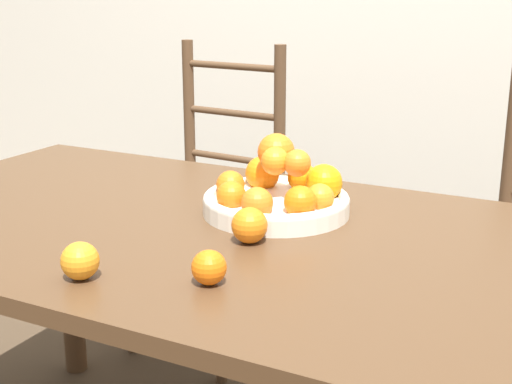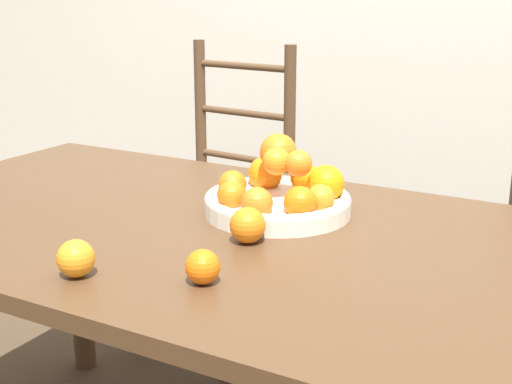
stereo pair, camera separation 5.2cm
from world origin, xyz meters
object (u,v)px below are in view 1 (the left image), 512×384
(fruit_bowl, at_px, (278,194))
(orange_loose_2, at_px, (249,225))
(orange_loose_1, at_px, (209,267))
(chair_left, at_px, (212,210))
(orange_loose_0, at_px, (80,261))

(fruit_bowl, height_order, orange_loose_2, fruit_bowl)
(orange_loose_1, bearing_deg, orange_loose_2, 99.15)
(chair_left, bearing_deg, fruit_bowl, -44.02)
(fruit_bowl, relative_size, chair_left, 0.31)
(chair_left, bearing_deg, orange_loose_0, -65.17)
(fruit_bowl, height_order, chair_left, chair_left)
(fruit_bowl, xyz_separation_m, chair_left, (-0.56, 0.63, -0.30))
(orange_loose_1, xyz_separation_m, chair_left, (-0.62, 1.04, -0.28))
(orange_loose_0, height_order, chair_left, chair_left)
(fruit_bowl, relative_size, orange_loose_1, 5.35)
(orange_loose_0, relative_size, orange_loose_2, 0.93)
(orange_loose_0, relative_size, chair_left, 0.06)
(orange_loose_1, height_order, orange_loose_2, orange_loose_2)
(orange_loose_1, distance_m, chair_left, 1.25)
(orange_loose_1, height_order, chair_left, chair_left)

